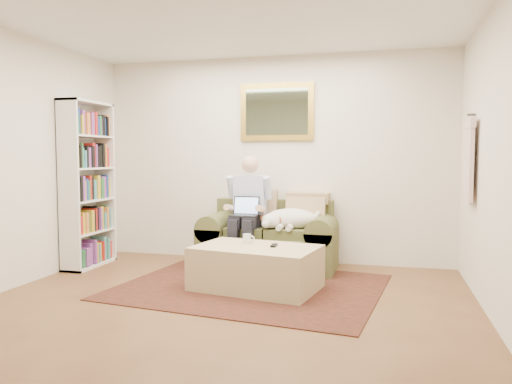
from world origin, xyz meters
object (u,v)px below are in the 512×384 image
at_px(sofa, 269,245).
at_px(seated_man, 247,213).
at_px(sleeping_dog, 291,219).
at_px(coffee_mug, 247,239).
at_px(laptop, 245,211).
at_px(bookshelf, 88,184).
at_px(ottoman, 256,268).

xyz_separation_m(sofa, seated_man, (-0.24, -0.15, 0.40)).
relative_size(sofa, sleeping_dog, 2.43).
bearing_deg(sofa, coffee_mug, -92.17).
height_order(laptop, bookshelf, bookshelf).
bearing_deg(laptop, bookshelf, -172.53).
xyz_separation_m(seated_man, bookshelf, (-1.92, -0.31, 0.33)).
relative_size(seated_man, laptop, 4.33).
height_order(sleeping_dog, ottoman, sleeping_dog).
height_order(coffee_mug, bookshelf, bookshelf).
distance_m(sofa, coffee_mug, 0.90).
xyz_separation_m(laptop, ottoman, (0.34, -0.79, -0.49)).
bearing_deg(laptop, seated_man, 90.00).
distance_m(laptop, ottoman, 0.99).
bearing_deg(sleeping_dog, laptop, -166.36).
distance_m(seated_man, laptop, 0.07).
xyz_separation_m(sofa, laptop, (-0.24, -0.21, 0.43)).
distance_m(sofa, laptop, 0.53).
distance_m(sleeping_dog, coffee_mug, 0.86).
relative_size(laptop, ottoman, 0.26).
relative_size(sofa, bookshelf, 0.80).
height_order(ottoman, coffee_mug, coffee_mug).
relative_size(seated_man, coffee_mug, 13.46).
height_order(sofa, ottoman, sofa).
distance_m(laptop, sleeping_dog, 0.55).
height_order(sleeping_dog, bookshelf, bookshelf).
distance_m(sofa, ottoman, 1.01).
bearing_deg(seated_man, sofa, 31.45).
bearing_deg(laptop, ottoman, -66.77).
bearing_deg(seated_man, ottoman, -68.29).
bearing_deg(seated_man, sleeping_dog, 7.13).
relative_size(laptop, coffee_mug, 3.11).
bearing_deg(coffee_mug, sleeping_dog, 67.91).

